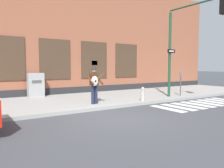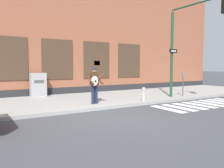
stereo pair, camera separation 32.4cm
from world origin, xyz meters
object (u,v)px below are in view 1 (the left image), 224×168
Objects in this scene: busker at (94,83)px; parking_meter at (181,80)px; traffic_light at (190,33)px; utility_box at (36,85)px; fire_hydrant at (143,94)px.

busker reaches higher than parking_meter.
traffic_light is 2.93m from parking_meter.
traffic_light is at bearing -15.48° from busker.
fire_hydrant is (4.16, -4.47, -0.34)m from utility_box.
parking_meter is at bearing 6.18° from fire_hydrant.
utility_box is (-1.67, 3.99, -0.28)m from busker.
fire_hydrant is at bearing 159.93° from traffic_light.
busker is 1.17× the size of parking_meter.
traffic_light is at bearing -20.07° from fire_hydrant.
parking_meter is (5.73, -0.13, -0.02)m from busker.
parking_meter is at bearing -1.28° from busker.
traffic_light is at bearing -39.17° from utility_box.
parking_meter is 1.06× the size of utility_box.
traffic_light reaches higher than busker.
busker is 4.34m from utility_box.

